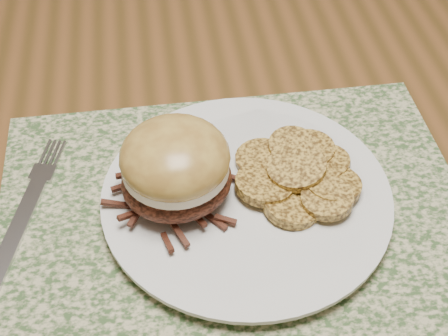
{
  "coord_description": "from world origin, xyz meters",
  "views": [
    {
      "loc": [
        -0.33,
        -0.46,
        1.22
      ],
      "look_at": [
        -0.28,
        -0.06,
        0.79
      ],
      "focal_mm": 50.0,
      "sensor_mm": 36.0,
      "label": 1
    }
  ],
  "objects_px": {
    "dinner_plate": "(246,197)",
    "fork": "(26,211)",
    "pork_sandwich": "(176,167)",
    "dining_table": "(447,177)"
  },
  "relations": [
    {
      "from": "dining_table",
      "to": "fork",
      "type": "bearing_deg",
      "value": -172.96
    },
    {
      "from": "dining_table",
      "to": "dinner_plate",
      "type": "distance_m",
      "value": 0.28
    },
    {
      "from": "dinner_plate",
      "to": "pork_sandwich",
      "type": "distance_m",
      "value": 0.08
    },
    {
      "from": "dinner_plate",
      "to": "fork",
      "type": "xyz_separation_m",
      "value": [
        -0.21,
        0.02,
        -0.01
      ]
    },
    {
      "from": "dining_table",
      "to": "fork",
      "type": "xyz_separation_m",
      "value": [
        -0.47,
        -0.06,
        0.09
      ]
    },
    {
      "from": "dining_table",
      "to": "pork_sandwich",
      "type": "height_order",
      "value": "pork_sandwich"
    },
    {
      "from": "pork_sandwich",
      "to": "fork",
      "type": "distance_m",
      "value": 0.15
    },
    {
      "from": "dining_table",
      "to": "fork",
      "type": "distance_m",
      "value": 0.48
    },
    {
      "from": "dinner_plate",
      "to": "fork",
      "type": "relative_size",
      "value": 1.34
    },
    {
      "from": "dining_table",
      "to": "pork_sandwich",
      "type": "xyz_separation_m",
      "value": [
        -0.32,
        -0.07,
        0.14
      ]
    }
  ]
}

